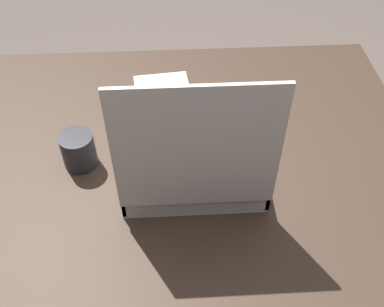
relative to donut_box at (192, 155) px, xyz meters
name	(u,v)px	position (x,y,z in m)	size (l,w,h in m)	color
dining_table	(164,196)	(0.07, -0.01, -0.15)	(1.24, 0.99, 0.76)	#38281E
donut_box	(192,155)	(0.00, 0.00, 0.00)	(0.30, 0.33, 0.34)	silver
coffee_mug	(78,150)	(0.25, -0.05, -0.02)	(0.08, 0.08, 0.08)	#232328
paper_napkin	(163,84)	(0.06, -0.33, -0.06)	(0.16, 0.11, 0.01)	beige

